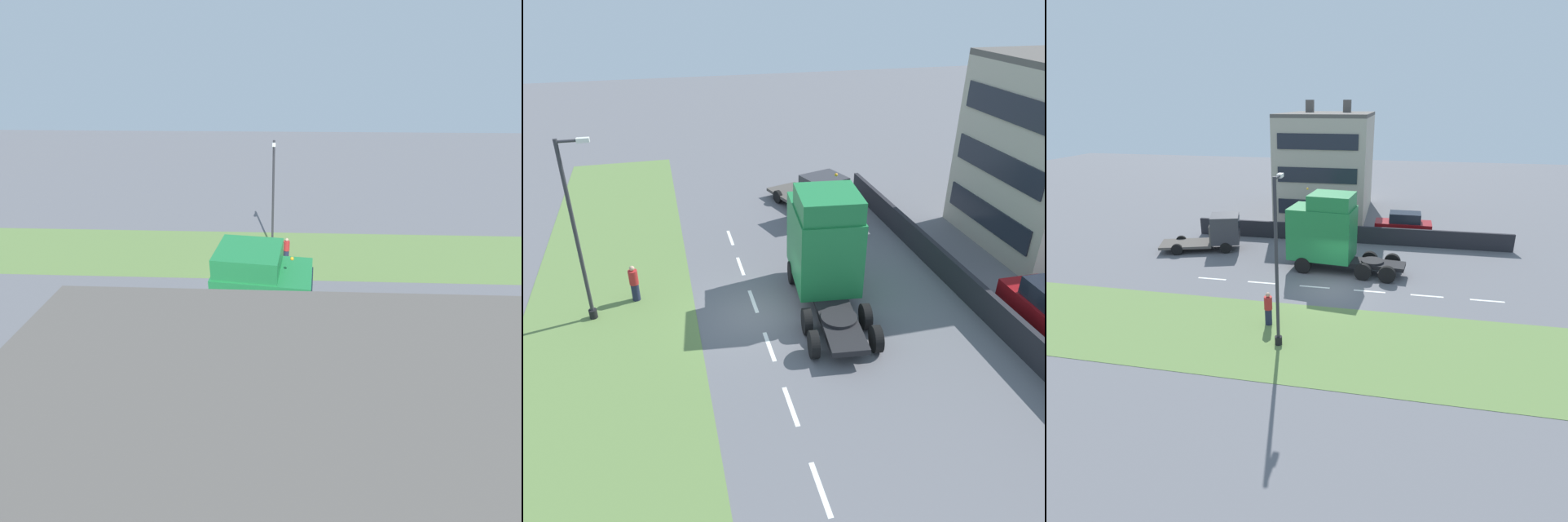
{
  "view_description": "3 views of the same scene",
  "coord_description": "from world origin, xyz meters",
  "views": [
    {
      "loc": [
        15.64,
        1.4,
        11.31
      ],
      "look_at": [
        -1.5,
        0.71,
        1.84
      ],
      "focal_mm": 24.0,
      "sensor_mm": 36.0,
      "label": 1
    },
    {
      "loc": [
        -3.23,
        -17.34,
        12.28
      ],
      "look_at": [
        0.85,
        -1.21,
        3.03
      ],
      "focal_mm": 35.0,
      "sensor_mm": 36.0,
      "label": 2
    },
    {
      "loc": [
        -23.08,
        -3.3,
        10.23
      ],
      "look_at": [
        -0.1,
        1.32,
        1.63
      ],
      "focal_mm": 30.0,
      "sensor_mm": 36.0,
      "label": 3
    }
  ],
  "objects": [
    {
      "name": "ground_plane",
      "position": [
        0.0,
        0.0,
        0.0
      ],
      "size": [
        120.0,
        120.0,
        0.0
      ],
      "primitive_type": "plane",
      "color": "slate",
      "rests_on": "ground"
    },
    {
      "name": "grass_verge",
      "position": [
        -6.0,
        0.0,
        0.01
      ],
      "size": [
        7.0,
        44.0,
        0.01
      ],
      "color": "#607F42",
      "rests_on": "ground"
    },
    {
      "name": "lane_markings",
      "position": [
        0.0,
        -0.7,
        0.0
      ],
      "size": [
        0.16,
        17.8,
        0.0
      ],
      "color": "white",
      "rests_on": "ground"
    },
    {
      "name": "boundary_wall",
      "position": [
        9.0,
        0.0,
        0.66
      ],
      "size": [
        0.25,
        24.0,
        1.31
      ],
      "color": "#232328",
      "rests_on": "ground"
    },
    {
      "name": "lorry_cab",
      "position": [
        3.11,
        0.73,
        2.48
      ],
      "size": [
        3.39,
        7.52,
        5.07
      ],
      "rotation": [
        0.0,
        0.0,
        -0.11
      ],
      "color": "black",
      "rests_on": "ground"
    },
    {
      "name": "flatbed_truck",
      "position": [
        5.51,
        9.03,
        1.35
      ],
      "size": [
        3.79,
        6.04,
        2.55
      ],
      "rotation": [
        0.0,
        0.0,
        3.45
      ],
      "color": "#333338",
      "rests_on": "ground"
    },
    {
      "name": "parked_car",
      "position": [
        10.77,
        -4.19,
        1.03
      ],
      "size": [
        2.04,
        4.35,
        2.12
      ],
      "rotation": [
        0.0,
        0.0,
        -0.02
      ],
      "color": "maroon",
      "rests_on": "ground"
    },
    {
      "name": "lamp_post",
      "position": [
        -6.56,
        1.32,
        3.46
      ],
      "size": [
        1.28,
        0.33,
        7.48
      ],
      "color": "black",
      "rests_on": "ground"
    },
    {
      "name": "pedestrian",
      "position": [
        -4.91,
        2.27,
        0.83
      ],
      "size": [
        0.39,
        0.39,
        1.69
      ],
      "color": "#1E233D",
      "rests_on": "ground"
    }
  ]
}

